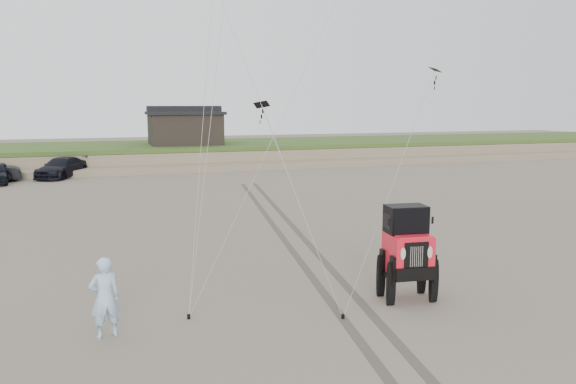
% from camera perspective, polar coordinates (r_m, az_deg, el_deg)
% --- Properties ---
extents(ground, '(160.00, 160.00, 0.00)m').
position_cam_1_polar(ground, '(14.81, 2.97, -11.77)').
color(ground, '#6B6054').
rests_on(ground, ground).
extents(dune_ridge, '(160.00, 14.25, 1.73)m').
position_cam_1_polar(dune_ridge, '(50.83, -12.68, 3.73)').
color(dune_ridge, '#7A6B54').
rests_on(dune_ridge, ground).
extents(cabin, '(6.40, 5.40, 3.35)m').
position_cam_1_polar(cabin, '(50.43, -10.44, 6.52)').
color(cabin, black).
rests_on(cabin, dune_ridge).
extents(truck_c, '(3.96, 5.35, 1.44)m').
position_cam_1_polar(truck_c, '(43.47, -22.02, 2.32)').
color(truck_c, black).
rests_on(truck_c, ground).
extents(jeep, '(3.00, 5.72, 2.04)m').
position_cam_1_polar(jeep, '(15.48, 12.03, -7.05)').
color(jeep, red).
rests_on(jeep, ground).
extents(man, '(0.76, 0.58, 1.87)m').
position_cam_1_polar(man, '(13.46, -18.12, -10.15)').
color(man, '#90B1DE').
rests_on(man, ground).
extents(stake_main, '(0.08, 0.08, 0.12)m').
position_cam_1_polar(stake_main, '(14.34, -10.06, -12.36)').
color(stake_main, black).
rests_on(stake_main, ground).
extents(stake_aux, '(0.08, 0.08, 0.12)m').
position_cam_1_polar(stake_aux, '(14.20, 5.60, -12.47)').
color(stake_aux, black).
rests_on(stake_aux, ground).
extents(tire_tracks, '(5.22, 29.74, 0.01)m').
position_cam_1_polar(tire_tracks, '(22.67, 0.28, -4.40)').
color(tire_tracks, '#4C443D').
rests_on(tire_tracks, ground).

